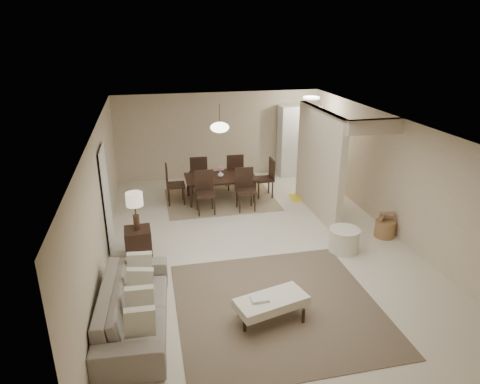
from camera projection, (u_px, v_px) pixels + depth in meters
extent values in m
plane|color=beige|center=(257.00, 243.00, 8.92)|extent=(9.00, 9.00, 0.00)
plane|color=white|center=(259.00, 125.00, 8.03)|extent=(9.00, 9.00, 0.00)
plane|color=#C2AE93|center=(219.00, 135.00, 12.58)|extent=(6.00, 0.00, 6.00)
plane|color=#C2AE93|center=(101.00, 199.00, 7.87)|extent=(0.00, 9.00, 9.00)
plane|color=#C2AE93|center=(394.00, 176.00, 9.08)|extent=(0.00, 9.00, 9.00)
cube|color=#C2AE93|center=(319.00, 163.00, 9.98)|extent=(0.15, 2.50, 2.50)
cube|color=black|center=(106.00, 199.00, 8.51)|extent=(0.04, 0.90, 2.04)
cube|color=silver|center=(298.00, 141.00, 12.81)|extent=(1.20, 0.55, 2.10)
cylinder|color=white|center=(311.00, 98.00, 11.42)|extent=(0.44, 0.44, 0.05)
cube|color=brown|center=(277.00, 306.00, 6.89)|extent=(3.20, 3.20, 0.01)
imported|color=gray|center=(134.00, 306.00, 6.32)|extent=(2.45, 1.10, 0.70)
cube|color=silver|center=(271.00, 302.00, 6.47)|extent=(1.19, 0.76, 0.15)
cylinder|color=black|center=(245.00, 325.00, 6.28)|extent=(0.05, 0.05, 0.25)
cylinder|color=black|center=(303.00, 316.00, 6.46)|extent=(0.05, 0.05, 0.25)
cylinder|color=black|center=(239.00, 310.00, 6.61)|extent=(0.05, 0.05, 0.25)
cylinder|color=black|center=(295.00, 302.00, 6.80)|extent=(0.05, 0.05, 0.25)
cube|color=black|center=(138.00, 242.00, 8.38)|extent=(0.52, 0.52, 0.55)
cylinder|color=#4C3120|center=(137.00, 222.00, 8.23)|extent=(0.12, 0.12, 0.30)
cylinder|color=#4C3120|center=(135.00, 209.00, 8.13)|extent=(0.03, 0.03, 0.26)
cylinder|color=beige|center=(134.00, 199.00, 8.06)|extent=(0.32, 0.32, 0.26)
cylinder|color=silver|center=(344.00, 240.00, 8.53)|extent=(0.61, 0.61, 0.47)
cylinder|color=olive|center=(385.00, 229.00, 9.15)|extent=(0.54, 0.54, 0.36)
cube|color=#826F50|center=(221.00, 200.00, 11.18)|extent=(2.80, 2.10, 0.01)
imported|color=black|center=(221.00, 188.00, 11.06)|extent=(1.81, 1.03, 0.63)
imported|color=white|center=(221.00, 174.00, 10.92)|extent=(0.17, 0.17, 0.16)
cube|color=yellow|center=(308.00, 198.00, 11.31)|extent=(1.05, 0.75, 0.01)
cylinder|color=#4C3120|center=(219.00, 114.00, 10.37)|extent=(0.02, 0.02, 0.50)
ellipsoid|color=#FFEAC6|center=(220.00, 127.00, 10.49)|extent=(0.46, 0.46, 0.25)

